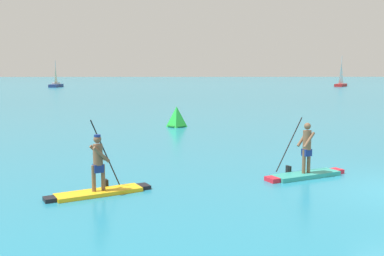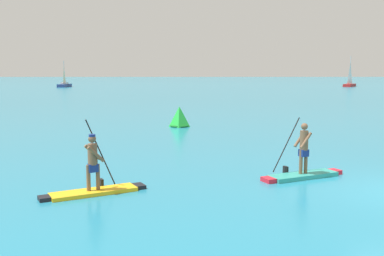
{
  "view_description": "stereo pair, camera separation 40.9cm",
  "coord_description": "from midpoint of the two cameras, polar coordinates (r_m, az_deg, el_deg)",
  "views": [
    {
      "loc": [
        -6.43,
        -11.88,
        3.36
      ],
      "look_at": [
        -5.82,
        7.14,
        0.9
      ],
      "focal_mm": 41.81,
      "sensor_mm": 36.0,
      "label": 1
    },
    {
      "loc": [
        -6.02,
        -11.89,
        3.36
      ],
      "look_at": [
        -5.82,
        7.14,
        0.9
      ],
      "focal_mm": 41.81,
      "sensor_mm": 36.0,
      "label": 2
    }
  ],
  "objects": [
    {
      "name": "paddleboarder_mid_center",
      "position": [
        14.56,
        13.49,
        -4.81
      ],
      "size": [
        2.81,
        1.61,
        1.87
      ],
      "rotation": [
        0.0,
        0.0,
        3.57
      ],
      "color": "teal",
      "rests_on": "ground"
    },
    {
      "name": "race_marker_buoy",
      "position": [
        26.75,
        -2.41,
        1.32
      ],
      "size": [
        1.13,
        1.13,
        1.22
      ],
      "color": "green",
      "rests_on": "ground"
    },
    {
      "name": "sailboat_right_horizon",
      "position": [
        98.92,
        18.34,
        5.47
      ],
      "size": [
        4.21,
        5.5,
        6.37
      ],
      "rotation": [
        0.0,
        0.0,
        1.02
      ],
      "color": "#A51E1E",
      "rests_on": "ground"
    },
    {
      "name": "sailboat_left_horizon",
      "position": [
        94.53,
        -17.08,
        5.39
      ],
      "size": [
        1.62,
        5.47,
        5.28
      ],
      "rotation": [
        0.0,
        0.0,
        1.56
      ],
      "color": "navy",
      "rests_on": "ground"
    },
    {
      "name": "paddleboarder_near_left",
      "position": [
        12.53,
        -12.67,
        -6.67
      ],
      "size": [
        2.78,
        1.73,
        2.05
      ],
      "rotation": [
        0.0,
        0.0,
        0.48
      ],
      "color": "yellow",
      "rests_on": "ground"
    }
  ]
}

